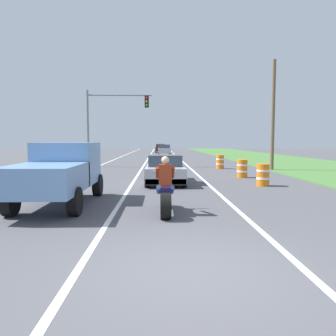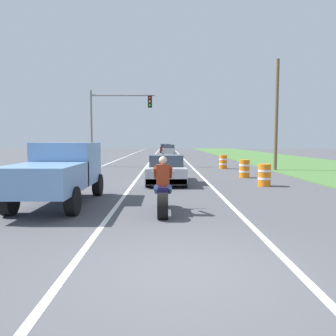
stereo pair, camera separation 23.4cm
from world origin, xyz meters
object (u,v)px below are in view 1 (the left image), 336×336
Objects in this scene: construction_barrel_far at (220,162)px; distant_car_far_ahead at (164,150)px; motorcycle_with_rider at (165,193)px; construction_barrel_mid at (242,168)px; sports_car_silver at (165,170)px; distant_car_further_ahead at (161,148)px; pickup_truck_left_lane_light_blue at (60,170)px; traffic_light_mast_near at (108,115)px; construction_barrel_nearest at (263,175)px.

distant_car_far_ahead reaches higher than construction_barrel_far.
motorcycle_with_rider is 10.11m from construction_barrel_mid.
sports_car_silver is 1.08× the size of distant_car_further_ahead.
pickup_truck_left_lane_light_blue is 36.73m from distant_car_far_ahead.
construction_barrel_mid is at bearing 27.35° from sports_car_silver.
traffic_light_mast_near is 6.00× the size of construction_barrel_mid.
construction_barrel_nearest is (4.54, 5.65, -0.09)m from motorcycle_with_rider.
motorcycle_with_rider is 15.55m from construction_barrel_far.
construction_barrel_nearest and construction_barrel_far have the same top height.
construction_barrel_nearest is 0.25× the size of distant_car_further_ahead.
distant_car_far_ahead is at bearing 83.93° from pickup_truck_left_lane_light_blue.
motorcycle_with_rider reaches higher than construction_barrel_mid.
construction_barrel_far is 23.35m from distant_car_far_ahead.
sports_car_silver is 6.40m from pickup_truck_left_lane_light_blue.
traffic_light_mast_near reaches higher than construction_barrel_mid.
distant_car_further_ahead is at bearing 97.45° from construction_barrel_far.
motorcycle_with_rider is 2.21× the size of construction_barrel_mid.
sports_car_silver reaches higher than construction_barrel_mid.
motorcycle_with_rider is 6.83m from sports_car_silver.
construction_barrel_mid is at bearing -88.49° from construction_barrel_far.
traffic_light_mast_near reaches higher than motorcycle_with_rider.
pickup_truck_left_lane_light_blue is 15.96m from traffic_light_mast_near.
pickup_truck_left_lane_light_blue is 0.80× the size of traffic_light_mast_near.
distant_car_far_ahead is (3.89, 36.53, -0.33)m from pickup_truck_left_lane_light_blue.
sports_car_silver is 4.58m from construction_barrel_nearest.
motorcycle_with_rider is at bearing -106.06° from construction_barrel_far.
sports_car_silver is at bearing -89.94° from distant_car_further_ahead.
motorcycle_with_rider is 0.46× the size of pickup_truck_left_lane_light_blue.
motorcycle_with_rider is 7.25m from construction_barrel_nearest.
construction_barrel_nearest is 41.93m from distant_car_further_ahead.
sports_car_silver is 1.08× the size of distant_car_far_ahead.
sports_car_silver is 4.30× the size of construction_barrel_far.
pickup_truck_left_lane_light_blue reaches higher than construction_barrel_far.
distant_car_further_ahead is (0.06, 47.34, 0.18)m from motorcycle_with_rider.
distant_car_further_ahead is at bearing 92.94° from distant_car_far_ahead.
pickup_truck_left_lane_light_blue is 15.51m from construction_barrel_far.
construction_barrel_nearest is (4.43, -1.17, -0.13)m from sports_car_silver.
sports_car_silver is at bearing -152.65° from construction_barrel_mid.
pickup_truck_left_lane_light_blue is at bearing -96.07° from distant_car_far_ahead.
distant_car_further_ahead is (-4.39, 38.27, 0.27)m from construction_barrel_mid.
construction_barrel_mid is at bearing -82.30° from distant_car_far_ahead.
motorcycle_with_rider is at bearing -23.59° from pickup_truck_left_lane_light_blue.
pickup_truck_left_lane_light_blue is at bearing -86.96° from traffic_light_mast_near.
construction_barrel_mid is (-0.08, 3.42, 0.00)m from construction_barrel_nearest.
construction_barrel_nearest is 1.00× the size of construction_barrel_far.
construction_barrel_mid is at bearing -83.45° from distant_car_further_ahead.
construction_barrel_mid is (4.35, 2.25, -0.13)m from sports_car_silver.
pickup_truck_left_lane_light_blue is at bearing -151.99° from construction_barrel_nearest.
sports_car_silver is at bearing -67.41° from traffic_light_mast_near.
construction_barrel_far is at bearing -80.74° from distant_car_far_ahead.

